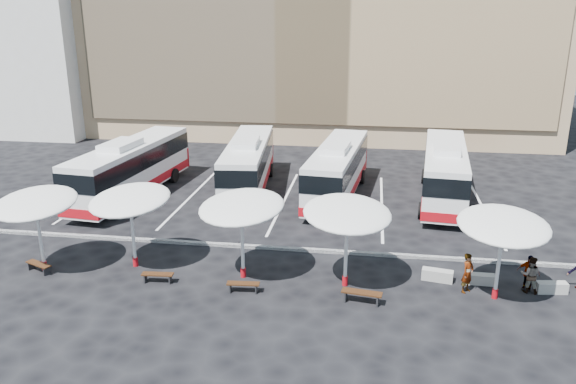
# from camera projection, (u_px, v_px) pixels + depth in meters

# --- Properties ---
(ground) EXTENTS (120.00, 120.00, 0.00)m
(ground) POSITION_uv_depth(u_px,v_px,m) (259.00, 253.00, 27.35)
(ground) COLOR black
(ground) RESTS_ON ground
(apartment_block) EXTENTS (14.00, 14.00, 18.00)m
(apartment_block) POSITION_uv_depth(u_px,v_px,m) (34.00, 35.00, 54.95)
(apartment_block) COLOR silver
(apartment_block) RESTS_ON ground
(curb_divider) EXTENTS (34.00, 0.25, 0.15)m
(curb_divider) POSITION_uv_depth(u_px,v_px,m) (261.00, 247.00, 27.79)
(curb_divider) COLOR black
(curb_divider) RESTS_ON ground
(bay_lines) EXTENTS (24.15, 12.00, 0.01)m
(bay_lines) POSITION_uv_depth(u_px,v_px,m) (284.00, 201.00, 34.87)
(bay_lines) COLOR white
(bay_lines) RESTS_ON ground
(bus_0) EXTENTS (3.67, 11.99, 3.75)m
(bus_0) POSITION_uv_depth(u_px,v_px,m) (131.00, 167.00, 35.23)
(bus_0) COLOR white
(bus_0) RESTS_ON ground
(bus_1) EXTENTS (3.52, 11.54, 3.60)m
(bus_1) POSITION_uv_depth(u_px,v_px,m) (248.00, 163.00, 36.39)
(bus_1) COLOR white
(bus_1) RESTS_ON ground
(bus_2) EXTENTS (3.49, 11.45, 3.58)m
(bus_2) POSITION_uv_depth(u_px,v_px,m) (338.00, 169.00, 35.16)
(bus_2) COLOR white
(bus_2) RESTS_ON ground
(bus_3) EXTENTS (3.57, 11.74, 3.67)m
(bus_3) POSITION_uv_depth(u_px,v_px,m) (444.00, 170.00, 34.58)
(bus_3) COLOR white
(bus_3) RESTS_ON ground
(sunshade_0) EXTENTS (3.93, 3.98, 3.76)m
(sunshade_0) POSITION_uv_depth(u_px,v_px,m) (35.00, 203.00, 24.53)
(sunshade_0) COLOR white
(sunshade_0) RESTS_ON ground
(sunshade_1) EXTENTS (4.65, 4.68, 3.78)m
(sunshade_1) POSITION_uv_depth(u_px,v_px,m) (130.00, 200.00, 24.92)
(sunshade_1) COLOR white
(sunshade_1) RESTS_ON ground
(sunshade_2) EXTENTS (4.88, 4.91, 3.85)m
(sunshade_2) POSITION_uv_depth(u_px,v_px,m) (241.00, 207.00, 23.83)
(sunshade_2) COLOR white
(sunshade_2) RESTS_ON ground
(sunshade_3) EXTENTS (4.77, 4.80, 3.84)m
(sunshade_3) POSITION_uv_depth(u_px,v_px,m) (347.00, 214.00, 23.08)
(sunshade_3) COLOR white
(sunshade_3) RESTS_ON ground
(sunshade_4) EXTENTS (3.87, 3.91, 3.74)m
(sunshade_4) POSITION_uv_depth(u_px,v_px,m) (503.00, 226.00, 22.02)
(sunshade_4) COLOR white
(sunshade_4) RESTS_ON ground
(wood_bench_0) EXTENTS (1.41, 0.87, 0.42)m
(wood_bench_0) POSITION_uv_depth(u_px,v_px,m) (39.00, 265.00, 25.21)
(wood_bench_0) COLOR black
(wood_bench_0) RESTS_ON ground
(wood_bench_1) EXTENTS (1.39, 0.47, 0.42)m
(wood_bench_1) POSITION_uv_depth(u_px,v_px,m) (158.00, 276.00, 24.23)
(wood_bench_1) COLOR black
(wood_bench_1) RESTS_ON ground
(wood_bench_2) EXTENTS (1.39, 0.47, 0.42)m
(wood_bench_2) POSITION_uv_depth(u_px,v_px,m) (243.00, 285.00, 23.39)
(wood_bench_2) COLOR black
(wood_bench_2) RESTS_ON ground
(wood_bench_3) EXTENTS (1.67, 0.66, 0.50)m
(wood_bench_3) POSITION_uv_depth(u_px,v_px,m) (362.00, 294.00, 22.50)
(wood_bench_3) COLOR black
(wood_bench_3) RESTS_ON ground
(conc_bench_0) EXTENTS (1.38, 0.68, 0.50)m
(conc_bench_0) POSITION_uv_depth(u_px,v_px,m) (437.00, 275.00, 24.43)
(conc_bench_0) COLOR gray
(conc_bench_0) RESTS_ON ground
(conc_bench_1) EXTENTS (1.21, 0.41, 0.45)m
(conc_bench_1) POSITION_uv_depth(u_px,v_px,m) (480.00, 279.00, 24.13)
(conc_bench_1) COLOR gray
(conc_bench_1) RESTS_ON ground
(conc_bench_2) EXTENTS (1.28, 0.57, 0.46)m
(conc_bench_2) POSITION_uv_depth(u_px,v_px,m) (552.00, 287.00, 23.38)
(conc_bench_2) COLOR gray
(conc_bench_2) RESTS_ON ground
(passenger_0) EXTENTS (0.72, 0.74, 1.72)m
(passenger_0) POSITION_uv_depth(u_px,v_px,m) (468.00, 273.00, 23.26)
(passenger_0) COLOR black
(passenger_0) RESTS_ON ground
(passenger_1) EXTENTS (0.87, 0.73, 1.59)m
(passenger_1) POSITION_uv_depth(u_px,v_px,m) (531.00, 275.00, 23.23)
(passenger_1) COLOR black
(passenger_1) RESTS_ON ground
(passenger_2) EXTENTS (1.00, 0.73, 1.57)m
(passenger_2) POSITION_uv_depth(u_px,v_px,m) (528.00, 273.00, 23.46)
(passenger_2) COLOR black
(passenger_2) RESTS_ON ground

